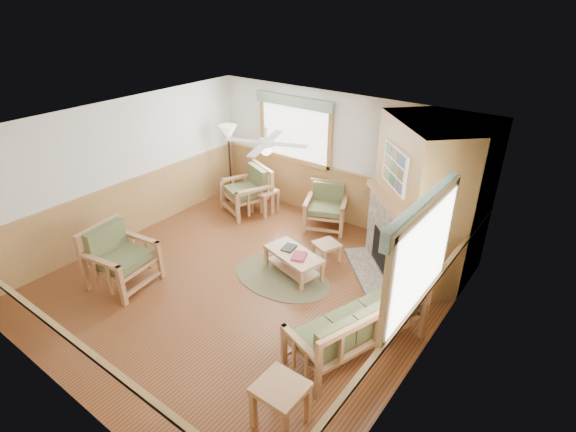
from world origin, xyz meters
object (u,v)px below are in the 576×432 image
Objects in this scene: sofa at (357,324)px; coffee_table at (293,263)px; floor_lamp_left at (230,163)px; footstool at (326,252)px; armchair_back_right at (326,207)px; floor_lamp_right at (418,266)px; end_table_sofa at (281,405)px; armchair_back_left at (246,190)px; armchair_left at (121,258)px; end_table_chairs at (265,201)px.

sofa reaches higher than coffee_table.
footstool is at bearing -15.75° from floor_lamp_left.
floor_lamp_right is (2.56, -1.59, 0.44)m from armchair_back_right.
sofa is 5.41m from floor_lamp_left.
end_table_sofa is at bearing -41.49° from coffee_table.
armchair_back_left reaches higher than footstool.
armchair_back_left is 1.11× the size of armchair_back_right.
armchair_left reaches higher than end_table_chairs.
footstool is at bearing 114.06° from end_table_sofa.
sofa is 3.99m from armchair_left.
armchair_back_right is 0.88× the size of armchair_left.
floor_lamp_right is at bearing 7.67° from armchair_back_left.
coffee_table is (-1.77, 0.97, -0.24)m from sofa.
armchair_left is 0.57× the size of floor_lamp_left.
end_table_sofa is 6.25m from floor_lamp_left.
armchair_left is 3.48m from end_table_chairs.
end_table_chairs is 0.30× the size of floor_lamp_right.
end_table_chairs is at bearing -11.37° from armchair_left.
floor_lamp_right reaches higher than sofa.
armchair_back_left is at bearing -153.06° from end_table_chairs.
armchair_back_left is 4.53m from floor_lamp_right.
end_table_sofa is 1.45× the size of footstool.
armchair_back_right is 4.81m from end_table_sofa.
floor_lamp_left reaches higher than sofa.
end_table_chairs reaches higher than footstool.
armchair_back_left is at bearing 135.45° from end_table_sofa.
armchair_back_right is at bearing -122.10° from sofa.
floor_lamp_right is (0.32, 1.15, 0.45)m from sofa.
armchair_left reaches higher than armchair_back_right.
floor_lamp_left is (-2.97, 1.60, 0.68)m from coffee_table.
armchair_back_left is at bearing -101.20° from sofa.
coffee_table is (2.26, -1.35, -0.29)m from armchair_back_left.
end_table_sofa is at bearing 15.27° from sofa.
armchair_left is 3.83m from end_table_sofa.
armchair_back_left reaches higher than sofa.
armchair_back_right reaches higher than coffee_table.
floor_lamp_left reaches higher than armchair_back_right.
armchair_back_right is 1.51× the size of end_table_sofa.
armchair_left is 2.48× the size of footstool.
sofa is at bearing -73.57° from armchair_back_right.
armchair_back_right reaches higher than end_table_chairs.
sofa is 2.14× the size of armchair_back_right.
coffee_table is at bearing 123.50° from end_table_sofa.
floor_lamp_right reaches higher than floor_lamp_left.
end_table_sofa is (2.14, -4.30, -0.15)m from armchair_back_right.
floor_lamp_right is at bearing -54.63° from armchair_back_right.
sofa is at bearing 86.57° from end_table_sofa.
floor_lamp_left reaches higher than armchair_left.
armchair_back_left reaches higher than end_table_sofa.
end_table_sofa reaches higher than end_table_chairs.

